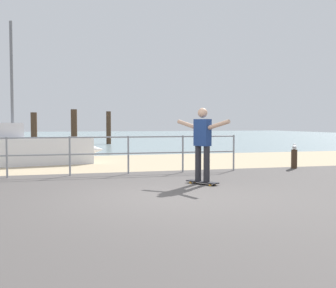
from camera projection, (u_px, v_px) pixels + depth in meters
name	position (u px, v px, depth m)	size (l,w,h in m)	color
ground_plane	(179.00, 209.00, 6.69)	(24.00, 10.00, 0.04)	#514C49
beach_strip	(115.00, 163.00, 14.41)	(24.00, 6.00, 0.04)	tan
sea_surface	(79.00, 137.00, 41.44)	(72.00, 50.00, 0.04)	#849EA3
railing_fence	(39.00, 150.00, 10.48)	(10.83, 0.05, 1.05)	gray
sailboat	(28.00, 149.00, 13.56)	(5.07, 2.20, 4.67)	silver
skateboard	(202.00, 182.00, 9.23)	(0.60, 0.78, 0.08)	black
skateboarder	(202.00, 140.00, 9.18)	(0.85, 1.27, 1.65)	#26262B
bollard_short	(294.00, 159.00, 12.43)	(0.18, 0.18, 0.59)	#422D1E
seagull	(294.00, 147.00, 12.42)	(0.32, 0.43, 0.18)	white
groyne_post_2	(34.00, 130.00, 23.10)	(0.34, 0.34, 1.99)	#422D1E
groyne_post_3	(74.00, 128.00, 24.94)	(0.37, 0.37, 2.23)	#422D1E
groyne_post_4	(109.00, 128.00, 26.80)	(0.31, 0.31, 2.15)	#422D1E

